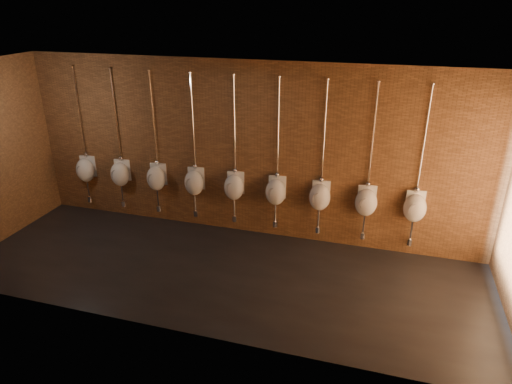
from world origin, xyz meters
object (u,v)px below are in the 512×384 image
at_px(urinal_4, 234,186).
at_px(urinal_5, 276,191).
at_px(urinal_3, 194,182).
at_px(urinal_8, 415,207).
at_px(urinal_1, 120,173).
at_px(urinal_7, 366,202).
at_px(urinal_6, 320,196).
at_px(urinal_2, 156,177).
at_px(urinal_0, 86,169).

height_order(urinal_4, urinal_5, same).
bearing_deg(urinal_4, urinal_3, 180.00).
bearing_deg(urinal_4, urinal_8, 0.00).
height_order(urinal_1, urinal_7, same).
distance_m(urinal_3, urinal_6, 2.37).
height_order(urinal_1, urinal_8, same).
relative_size(urinal_4, urinal_5, 1.00).
height_order(urinal_6, urinal_8, same).
height_order(urinal_2, urinal_4, same).
relative_size(urinal_3, urinal_5, 1.00).
relative_size(urinal_0, urinal_1, 1.00).
xyz_separation_m(urinal_4, urinal_5, (0.79, 0.00, 0.00)).
bearing_deg(urinal_6, urinal_3, 180.00).
xyz_separation_m(urinal_2, urinal_4, (1.58, 0.00, 0.00)).
xyz_separation_m(urinal_4, urinal_7, (2.37, 0.00, 0.00)).
height_order(urinal_0, urinal_8, same).
relative_size(urinal_4, urinal_6, 1.00).
distance_m(urinal_2, urinal_8, 4.74).
bearing_deg(urinal_5, urinal_3, 180.00).
height_order(urinal_0, urinal_4, same).
relative_size(urinal_1, urinal_5, 1.00).
distance_m(urinal_3, urinal_5, 1.58).
relative_size(urinal_0, urinal_6, 1.00).
xyz_separation_m(urinal_0, urinal_4, (3.16, 0.00, 0.00)).
distance_m(urinal_1, urinal_8, 5.53).
relative_size(urinal_7, urinal_8, 1.00).
bearing_deg(urinal_2, urinal_6, 0.00).
xyz_separation_m(urinal_0, urinal_1, (0.79, 0.00, 0.00)).
bearing_deg(urinal_2, urinal_3, 0.00).
distance_m(urinal_0, urinal_5, 3.95).
bearing_deg(urinal_3, urinal_2, 180.00).
relative_size(urinal_0, urinal_8, 1.00).
relative_size(urinal_1, urinal_6, 1.00).
height_order(urinal_2, urinal_3, same).
relative_size(urinal_6, urinal_7, 1.00).
distance_m(urinal_5, urinal_7, 1.58).
distance_m(urinal_1, urinal_6, 3.95).
bearing_deg(urinal_6, urinal_2, 180.00).
relative_size(urinal_2, urinal_3, 1.00).
xyz_separation_m(urinal_3, urinal_8, (3.95, 0.00, 0.00)).
distance_m(urinal_0, urinal_2, 1.58).
bearing_deg(urinal_1, urinal_6, 0.00).
distance_m(urinal_3, urinal_7, 3.16).
xyz_separation_m(urinal_0, urinal_5, (3.95, 0.00, 0.00)).
bearing_deg(urinal_0, urinal_2, 0.00).
xyz_separation_m(urinal_0, urinal_6, (4.74, 0.00, 0.00)).
distance_m(urinal_0, urinal_1, 0.79).
relative_size(urinal_3, urinal_8, 1.00).
distance_m(urinal_1, urinal_2, 0.79).
bearing_deg(urinal_1, urinal_2, 0.00).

